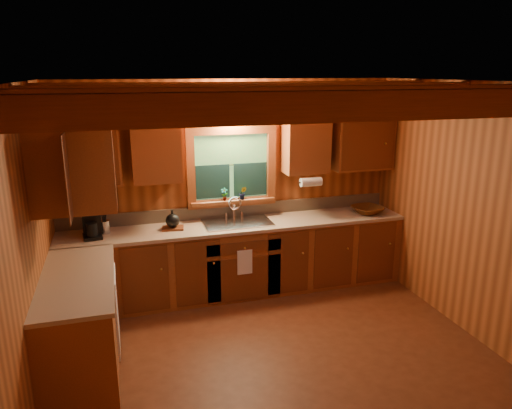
{
  "coord_description": "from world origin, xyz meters",
  "views": [
    {
      "loc": [
        -1.36,
        -3.81,
        2.69
      ],
      "look_at": [
        0.0,
        0.8,
        1.35
      ],
      "focal_mm": 33.69,
      "sensor_mm": 36.0,
      "label": 1
    }
  ],
  "objects": [
    {
      "name": "window_sill",
      "position": [
        0.0,
        1.82,
        1.12
      ],
      "size": [
        1.06,
        0.14,
        0.04
      ],
      "primitive_type": "cube",
      "color": "brown",
      "rests_on": "room"
    },
    {
      "name": "teakettle",
      "position": [
        -0.78,
        1.6,
        1.0
      ],
      "size": [
        0.16,
        0.16,
        0.21
      ],
      "rotation": [
        0.0,
        0.0,
        0.07
      ],
      "color": "black",
      "rests_on": "cutting_board"
    },
    {
      "name": "cutting_board",
      "position": [
        -0.78,
        1.6,
        0.91
      ],
      "size": [
        0.27,
        0.21,
        0.02
      ],
      "primitive_type": "cube",
      "rotation": [
        0.0,
        0.0,
        -0.14
      ],
      "color": "#602B14",
      "rests_on": "countertop"
    },
    {
      "name": "paper_towel_roll",
      "position": [
        0.92,
        1.53,
        1.37
      ],
      "size": [
        0.27,
        0.11,
        0.11
      ],
      "primitive_type": "cylinder",
      "rotation": [
        0.0,
        1.57,
        0.0
      ],
      "color": "white",
      "rests_on": "upper_cabinets"
    },
    {
      "name": "dish_towel",
      "position": [
        0.0,
        1.26,
        0.52
      ],
      "size": [
        0.18,
        0.01,
        0.3
      ],
      "primitive_type": "cube",
      "color": "white",
      "rests_on": "base_cabinets"
    },
    {
      "name": "wicker_basket",
      "position": [
        1.72,
        1.52,
        0.95
      ],
      "size": [
        0.45,
        0.45,
        0.1
      ],
      "primitive_type": "imported",
      "rotation": [
        0.0,
        0.0,
        0.16
      ],
      "color": "#48230C",
      "rests_on": "countertop"
    },
    {
      "name": "room",
      "position": [
        0.0,
        0.0,
        1.3
      ],
      "size": [
        4.2,
        4.2,
        4.2
      ],
      "color": "#5B2B16",
      "rests_on": "ground"
    },
    {
      "name": "window",
      "position": [
        0.0,
        1.87,
        1.53
      ],
      "size": [
        1.12,
        0.08,
        1.0
      ],
      "color": "brown",
      "rests_on": "room"
    },
    {
      "name": "potted_plant_left",
      "position": [
        -0.11,
        1.81,
        1.22
      ],
      "size": [
        0.1,
        0.08,
        0.16
      ],
      "primitive_type": "imported",
      "rotation": [
        0.0,
        0.0,
        -0.26
      ],
      "color": "#602B14",
      "rests_on": "window_sill"
    },
    {
      "name": "countertop",
      "position": [
        -0.48,
        1.29,
        0.88
      ],
      "size": [
        4.2,
        2.24,
        0.04
      ],
      "color": "tan",
      "rests_on": "base_cabinets"
    },
    {
      "name": "potted_plant_right",
      "position": [
        0.12,
        1.79,
        1.22
      ],
      "size": [
        0.11,
        0.1,
        0.17
      ],
      "primitive_type": "imported",
      "rotation": [
        0.0,
        0.0,
        -0.28
      ],
      "color": "#602B14",
      "rests_on": "window_sill"
    },
    {
      "name": "coffee_maker",
      "position": [
        -1.68,
        1.57,
        1.07
      ],
      "size": [
        0.2,
        0.25,
        0.35
      ],
      "rotation": [
        0.0,
        0.0,
        0.12
      ],
      "color": "black",
      "rests_on": "countertop"
    },
    {
      "name": "base_cabinets",
      "position": [
        -0.49,
        1.28,
        0.43
      ],
      "size": [
        4.2,
        2.22,
        0.86
      ],
      "color": "brown",
      "rests_on": "ground"
    },
    {
      "name": "utensil_crock",
      "position": [
        -1.54,
        1.66,
        0.98
      ],
      "size": [
        0.12,
        0.12,
        0.34
      ],
      "rotation": [
        0.0,
        0.0,
        0.4
      ],
      "color": "silver",
      "rests_on": "countertop"
    },
    {
      "name": "ceiling_beams",
      "position": [
        0.0,
        0.0,
        2.49
      ],
      "size": [
        4.2,
        2.54,
        0.18
      ],
      "color": "brown",
      "rests_on": "room"
    },
    {
      "name": "sink",
      "position": [
        0.0,
        1.6,
        0.86
      ],
      "size": [
        0.82,
        0.48,
        0.43
      ],
      "color": "silver",
      "rests_on": "countertop"
    },
    {
      "name": "wall_sconce",
      "position": [
        0.0,
        1.75,
        2.16
      ],
      "size": [
        0.45,
        0.21,
        0.17
      ],
      "color": "black",
      "rests_on": "room"
    },
    {
      "name": "dishwasher_panel",
      "position": [
        -1.47,
        0.68,
        0.43
      ],
      "size": [
        0.02,
        0.6,
        0.8
      ],
      "primitive_type": "cube",
      "color": "white",
      "rests_on": "base_cabinets"
    },
    {
      "name": "backsplash",
      "position": [
        0.0,
        1.89,
        0.98
      ],
      "size": [
        4.2,
        0.02,
        0.16
      ],
      "primitive_type": "cube",
      "color": "tan",
      "rests_on": "room"
    },
    {
      "name": "upper_cabinets",
      "position": [
        -0.56,
        1.42,
        1.84
      ],
      "size": [
        4.19,
        1.77,
        0.78
      ],
      "color": "brown",
      "rests_on": "room"
    }
  ]
}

